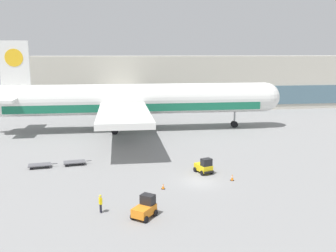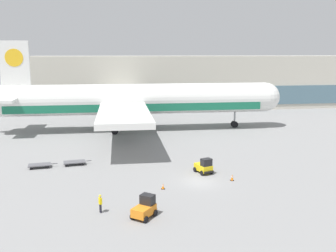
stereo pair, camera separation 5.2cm
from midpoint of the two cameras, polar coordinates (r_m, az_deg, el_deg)
ground_plane at (r=44.35m, az=4.70°, el=-8.48°), size 400.00×400.00×0.00m
terminal_building at (r=105.34m, az=4.50°, el=6.79°), size 90.00×18.20×14.00m
airplane_main at (r=72.33m, az=-5.56°, el=3.91°), size 58.06×48.09×17.00m
baggage_tug_foreground at (r=35.09m, az=-3.55°, el=-12.35°), size 2.65×2.80×2.00m
baggage_tug_mid at (r=47.19m, az=5.50°, el=-6.15°), size 2.27×2.76×2.00m
baggage_dolly_lead at (r=52.03m, az=-19.00°, el=-5.64°), size 3.77×1.87×0.48m
baggage_dolly_second at (r=52.03m, az=-14.09°, el=-5.36°), size 3.77×1.87×0.48m
ground_crew_near at (r=36.38m, az=-10.29°, el=-11.34°), size 0.35×0.52×1.78m
traffic_cone_near at (r=41.89m, az=-0.78°, el=-9.18°), size 0.40×0.40×0.64m
traffic_cone_far at (r=45.15m, az=9.73°, el=-7.73°), size 0.40×0.40×0.78m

